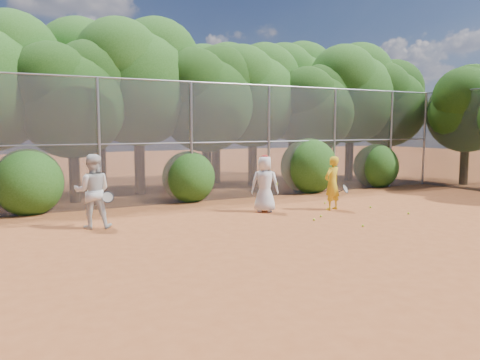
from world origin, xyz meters
TOP-DOWN VIEW (x-y plane):
  - ground at (0.00, 0.00)m, footprint 80.00×80.00m
  - fence_back at (-0.12, 6.00)m, footprint 20.05×0.09m
  - tree_2 at (-4.45, 7.83)m, footprint 3.99×3.47m
  - tree_3 at (-1.94, 8.84)m, footprint 4.89×4.26m
  - tree_4 at (0.55, 8.24)m, footprint 4.19×3.64m
  - tree_5 at (3.06, 9.04)m, footprint 4.51×3.92m
  - tree_6 at (5.55, 8.03)m, footprint 3.86×3.36m
  - tree_7 at (8.06, 8.64)m, footprint 4.77×4.14m
  - tree_8 at (10.05, 8.34)m, footprint 4.25×3.70m
  - tree_10 at (-2.93, 11.05)m, footprint 5.15×4.48m
  - tree_11 at (2.06, 10.64)m, footprint 4.64×4.03m
  - tree_12 at (6.56, 11.24)m, footprint 5.02×4.37m
  - tree_13 at (11.45, 5.03)m, footprint 3.86×3.36m
  - bush_0 at (-6.00, 6.30)m, footprint 2.00×2.00m
  - bush_1 at (-1.00, 6.30)m, footprint 1.80×1.80m
  - bush_2 at (4.00, 6.30)m, footprint 2.20×2.20m
  - bush_3 at (7.50, 6.30)m, footprint 1.90×1.90m
  - player_yellow at (2.24, 2.64)m, footprint 0.86×0.61m
  - player_teen at (0.24, 3.29)m, footprint 0.98×0.88m
  - player_white at (-4.70, 3.34)m, footprint 1.05×0.91m
  - ball_0 at (1.21, 1.83)m, footprint 0.07×0.07m
  - ball_1 at (3.49, 2.30)m, footprint 0.07×0.07m
  - ball_2 at (1.36, 0.28)m, footprint 0.07×0.07m
  - ball_3 at (3.73, 1.00)m, footprint 0.07×0.07m
  - ball_4 at (0.73, 1.50)m, footprint 0.07×0.07m
  - ball_5 at (2.73, 3.60)m, footprint 0.07×0.07m

SIDE VIEW (x-z plane):
  - ground at x=0.00m, z-range 0.00..0.00m
  - ball_0 at x=1.21m, z-range 0.00..0.07m
  - ball_1 at x=3.49m, z-range 0.00..0.07m
  - ball_2 at x=1.36m, z-range 0.00..0.07m
  - ball_3 at x=3.73m, z-range 0.00..0.07m
  - ball_4 at x=0.73m, z-range 0.00..0.07m
  - ball_5 at x=2.73m, z-range 0.00..0.07m
  - player_yellow at x=2.24m, z-range 0.00..1.64m
  - player_teen at x=0.24m, z-range -0.01..1.70m
  - bush_1 at x=-1.00m, z-range 0.00..1.80m
  - player_white at x=-4.70m, z-range 0.00..1.86m
  - bush_3 at x=7.50m, z-range 0.00..1.90m
  - bush_0 at x=-6.00m, z-range 0.00..2.00m
  - bush_2 at x=4.00m, z-range 0.00..2.20m
  - fence_back at x=-0.12m, z-range 0.04..4.06m
  - tree_6 at x=5.55m, z-range 0.82..6.11m
  - tree_13 at x=11.45m, z-range 0.82..6.11m
  - tree_2 at x=-4.45m, z-range 0.85..6.32m
  - tree_4 at x=0.55m, z-range 0.89..6.62m
  - tree_8 at x=10.05m, z-range 0.91..6.73m
  - tree_5 at x=3.06m, z-range 0.96..7.13m
  - tree_11 at x=2.06m, z-range 0.99..7.34m
  - tree_7 at x=8.06m, z-range 1.02..7.54m
  - tree_3 at x=-1.94m, z-range 1.04..7.75m
  - tree_12 at x=6.56m, z-range 1.07..7.95m
  - tree_10 at x=-2.93m, z-range 1.10..8.16m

